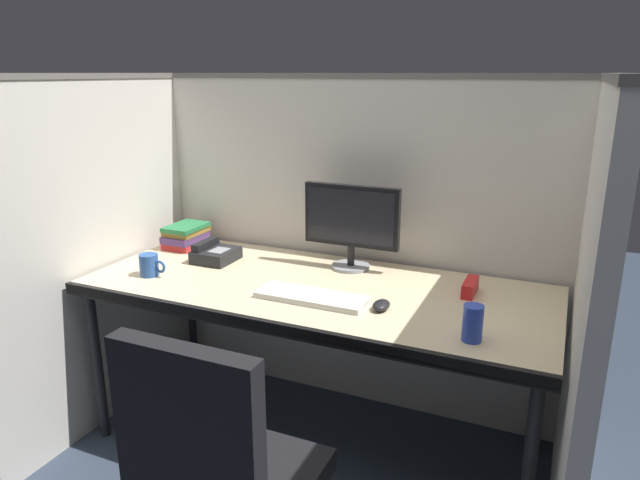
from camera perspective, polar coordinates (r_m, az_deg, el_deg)
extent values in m
cube|color=beige|center=(2.72, 3.37, -0.79)|extent=(2.20, 0.05, 1.55)
cube|color=#605B56|center=(2.60, 3.66, 16.00)|extent=(2.21, 0.06, 0.02)
cube|color=beige|center=(2.80, -20.27, -1.32)|extent=(0.05, 1.40, 1.55)
cube|color=#605B56|center=(2.69, -21.97, 14.91)|extent=(0.06, 1.41, 0.02)
cube|color=beige|center=(2.06, 24.60, -8.12)|extent=(0.05, 1.40, 1.55)
cube|color=#605B56|center=(1.90, 27.47, 14.16)|extent=(0.06, 1.41, 0.02)
cube|color=beige|center=(2.35, -0.49, -4.99)|extent=(1.90, 0.80, 0.04)
cube|color=black|center=(2.04, -5.06, -8.66)|extent=(1.90, 0.02, 0.05)
cylinder|color=black|center=(2.73, -21.27, -11.52)|extent=(0.04, 0.04, 0.70)
cylinder|color=black|center=(2.06, 19.98, -21.31)|extent=(0.04, 0.04, 0.70)
cylinder|color=black|center=(3.19, -12.69, -6.68)|extent=(0.04, 0.04, 0.70)
cylinder|color=black|center=(2.64, 21.20, -12.56)|extent=(0.04, 0.04, 0.70)
cube|color=black|center=(1.48, -13.03, -18.65)|extent=(0.40, 0.06, 0.48)
cylinder|color=gray|center=(2.55, 3.08, -2.64)|extent=(0.17, 0.17, 0.01)
cylinder|color=black|center=(2.54, 3.10, -1.53)|extent=(0.03, 0.03, 0.09)
cube|color=black|center=(2.49, 3.16, 2.42)|extent=(0.43, 0.03, 0.27)
cube|color=black|center=(2.47, 3.01, 2.33)|extent=(0.39, 0.01, 0.23)
cube|color=silver|center=(2.20, -0.82, -5.69)|extent=(0.43, 0.15, 0.02)
ellipsoid|color=black|center=(2.12, 6.12, -6.47)|extent=(0.06, 0.10, 0.03)
cylinder|color=#59595B|center=(2.13, 6.28, -5.97)|extent=(0.01, 0.01, 0.01)
cube|color=#B22626|center=(2.93, -13.15, -0.31)|extent=(0.15, 0.21, 0.03)
cube|color=#4C3366|center=(2.92, -13.26, 0.27)|extent=(0.15, 0.21, 0.03)
cube|color=olive|center=(2.92, -13.13, 0.89)|extent=(0.15, 0.21, 0.03)
cube|color=#26723F|center=(2.90, -13.21, 1.27)|extent=(0.15, 0.21, 0.02)
cube|color=black|center=(2.68, -10.31, -1.49)|extent=(0.17, 0.19, 0.06)
cube|color=black|center=(2.70, -11.33, -0.43)|extent=(0.04, 0.17, 0.03)
cube|color=gray|center=(2.65, -10.01, -1.02)|extent=(0.07, 0.09, 0.00)
cylinder|color=#264C8C|center=(2.55, -16.66, -2.39)|extent=(0.08, 0.08, 0.09)
torus|color=#264C8C|center=(2.51, -15.64, -2.58)|extent=(0.06, 0.01, 0.06)
cylinder|color=#263FB2|center=(1.92, 14.95, -8.00)|extent=(0.07, 0.07, 0.12)
cube|color=red|center=(2.32, 14.71, -4.56)|extent=(0.04, 0.15, 0.06)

